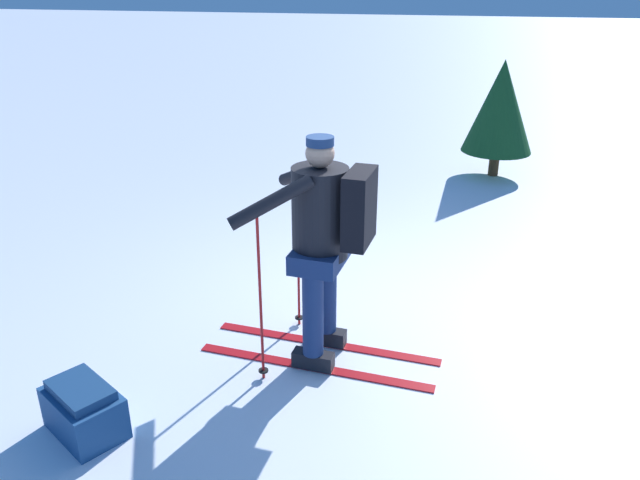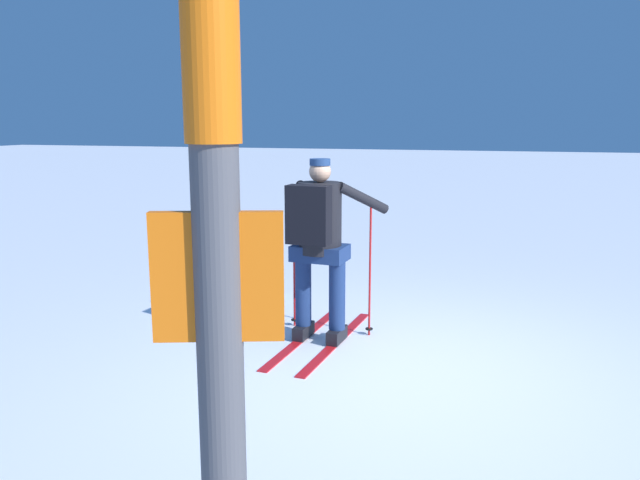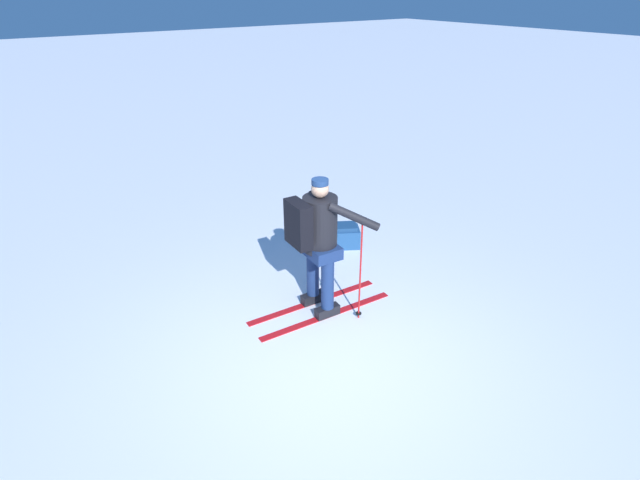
{
  "view_description": "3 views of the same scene",
  "coord_description": "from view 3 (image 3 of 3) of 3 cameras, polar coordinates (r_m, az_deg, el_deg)",
  "views": [
    {
      "loc": [
        4.62,
        0.47,
        2.66
      ],
      "look_at": [
        0.76,
        -0.45,
        0.95
      ],
      "focal_mm": 35.0,
      "sensor_mm": 36.0,
      "label": 1
    },
    {
      "loc": [
        -0.86,
        4.83,
        2.0
      ],
      "look_at": [
        0.76,
        -0.45,
        0.95
      ],
      "focal_mm": 35.0,
      "sensor_mm": 36.0,
      "label": 2
    },
    {
      "loc": [
        -3.33,
        2.45,
        3.55
      ],
      "look_at": [
        0.76,
        -0.45,
        0.95
      ],
      "focal_mm": 28.0,
      "sensor_mm": 36.0,
      "label": 3
    }
  ],
  "objects": [
    {
      "name": "skier",
      "position": [
        5.62,
        -0.24,
        0.34
      ],
      "size": [
        1.06,
        1.8,
        1.68
      ],
      "color": "red",
      "rests_on": "ground_plane"
    },
    {
      "name": "ground_plane",
      "position": [
        5.45,
        0.75,
        -13.25
      ],
      "size": [
        80.0,
        80.0,
        0.0
      ],
      "primitive_type": "plane",
      "color": "white"
    },
    {
      "name": "dropped_backpack",
      "position": [
        7.49,
        2.53,
        0.49
      ],
      "size": [
        0.55,
        0.61,
        0.34
      ],
      "color": "navy",
      "rests_on": "ground_plane"
    }
  ]
}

